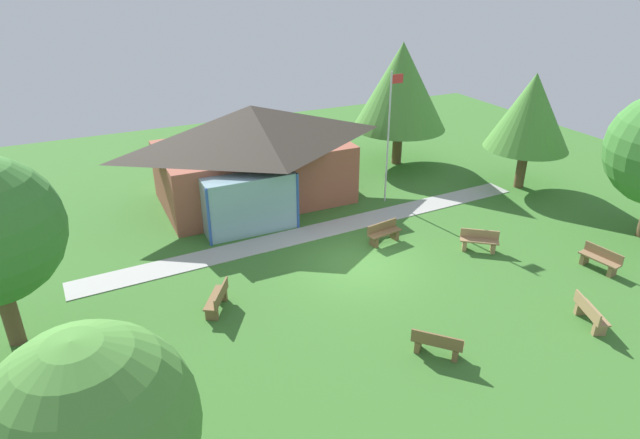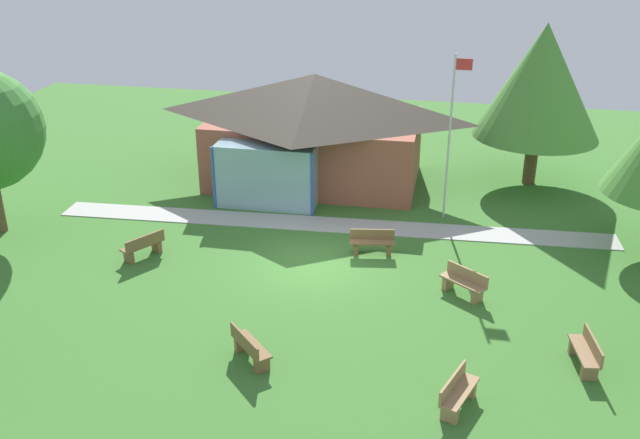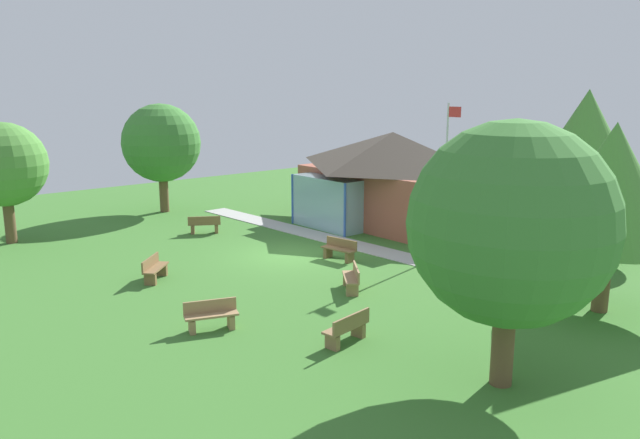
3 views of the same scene
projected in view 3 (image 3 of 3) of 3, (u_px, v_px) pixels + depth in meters
name	position (u px, v px, depth m)	size (l,w,h in m)	color
ground_plane	(289.00, 255.00, 25.04)	(44.00, 44.00, 0.00)	#3D752D
pavilion	(389.00, 176.00, 30.41)	(9.57, 6.91, 4.58)	#A35642
footpath	(345.00, 243.00, 27.01)	(20.54, 1.30, 0.03)	#ADADA8
flagpole	(446.00, 174.00, 24.25)	(0.64, 0.08, 6.14)	silver
bench_mid_left	(204.00, 225.00, 28.73)	(1.16, 1.51, 0.84)	brown
bench_mid_right	(352.00, 279.00, 20.60)	(1.46, 1.26, 0.84)	#9E7A51
bench_lawn_far_right	(347.00, 329.00, 16.33)	(0.65, 1.55, 0.84)	olive
bench_rear_near_path	(339.00, 250.00, 24.30)	(1.55, 0.67, 0.84)	brown
bench_front_right	(211.00, 316.00, 17.25)	(0.95, 1.56, 0.84)	#9E7A51
bench_front_center	(154.00, 269.00, 21.72)	(1.35, 1.39, 0.84)	brown
tree_far_east	(511.00, 225.00, 13.38)	(4.57, 4.57, 6.07)	brown
tree_lawn_corner	(4.00, 165.00, 26.34)	(3.63, 3.63, 5.29)	brown
tree_west_hedge	(161.00, 143.00, 33.10)	(4.21, 4.21, 5.89)	brown
tree_east_hedge	(611.00, 186.00, 17.99)	(4.08, 4.08, 5.74)	brown
tree_behind_pavilion_right	(585.00, 148.00, 24.29)	(5.11, 5.11, 6.66)	brown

